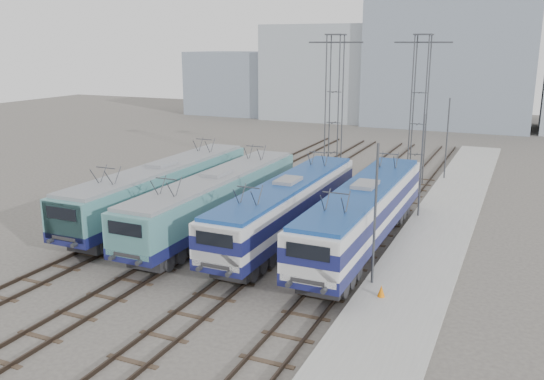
{
  "coord_description": "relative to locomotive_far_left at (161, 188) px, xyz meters",
  "views": [
    {
      "loc": [
        14.62,
        -23.12,
        11.33
      ],
      "look_at": [
        1.16,
        7.0,
        2.9
      ],
      "focal_mm": 38.0,
      "sensor_mm": 36.0,
      "label": 1
    }
  ],
  "objects": [
    {
      "name": "ground",
      "position": [
        6.75,
        -6.99,
        -2.24
      ],
      "size": [
        160.0,
        160.0,
        0.0
      ],
      "primitive_type": "plane",
      "color": "#514C47"
    },
    {
      "name": "building_west",
      "position": [
        -7.25,
        55.01,
        4.76
      ],
      "size": [
        18.0,
        12.0,
        14.0
      ],
      "primitive_type": "cube",
      "color": "#9AA5AE",
      "rests_on": "ground"
    },
    {
      "name": "locomotive_far_right",
      "position": [
        13.5,
        -0.04,
        0.05
      ],
      "size": [
        2.84,
        17.93,
        3.37
      ],
      "color": "#161950",
      "rests_on": "ground"
    },
    {
      "name": "catenary_tower_west",
      "position": [
        6.75,
        15.01,
        4.41
      ],
      "size": [
        4.5,
        1.2,
        12.0
      ],
      "color": "#3F4247",
      "rests_on": "ground"
    },
    {
      "name": "safety_cone",
      "position": [
        16.12,
        -6.37,
        -1.66
      ],
      "size": [
        0.34,
        0.34,
        0.55
      ],
      "primitive_type": "cone",
      "color": "orange",
      "rests_on": "platform"
    },
    {
      "name": "locomotive_center_right",
      "position": [
        9.0,
        -0.33,
        -0.03
      ],
      "size": [
        2.73,
        17.26,
        3.24
      ],
      "color": "#161950",
      "rests_on": "ground"
    },
    {
      "name": "mast_front",
      "position": [
        15.35,
        -4.99,
        1.26
      ],
      "size": [
        0.12,
        0.12,
        7.0
      ],
      "primitive_type": "cylinder",
      "color": "#3F4247",
      "rests_on": "ground"
    },
    {
      "name": "building_far_west",
      "position": [
        -23.25,
        55.01,
        2.76
      ],
      "size": [
        14.0,
        10.0,
        10.0
      ],
      "primitive_type": "cube",
      "color": "gray",
      "rests_on": "ground"
    },
    {
      "name": "building_center",
      "position": [
        10.75,
        55.01,
        6.76
      ],
      "size": [
        22.0,
        14.0,
        18.0
      ],
      "primitive_type": "cube",
      "color": "gray",
      "rests_on": "ground"
    },
    {
      "name": "mast_mid",
      "position": [
        15.35,
        7.01,
        1.26
      ],
      "size": [
        0.12,
        0.12,
        7.0
      ],
      "primitive_type": "cylinder",
      "color": "#3F4247",
      "rests_on": "ground"
    },
    {
      "name": "locomotive_far_left",
      "position": [
        0.0,
        0.0,
        0.0
      ],
      "size": [
        2.84,
        17.94,
        3.38
      ],
      "color": "#161950",
      "rests_on": "ground"
    },
    {
      "name": "catenary_tower_east",
      "position": [
        13.25,
        17.01,
        4.41
      ],
      "size": [
        4.5,
        1.2,
        12.0
      ],
      "color": "#3F4247",
      "rests_on": "ground"
    },
    {
      "name": "mast_rear",
      "position": [
        15.35,
        19.01,
        1.26
      ],
      "size": [
        0.12,
        0.12,
        7.0
      ],
      "primitive_type": "cylinder",
      "color": "#3F4247",
      "rests_on": "ground"
    },
    {
      "name": "locomotive_center_left",
      "position": [
        4.5,
        -0.74,
        -0.03
      ],
      "size": [
        2.8,
        17.7,
        3.33
      ],
      "color": "#161950",
      "rests_on": "ground"
    },
    {
      "name": "platform",
      "position": [
        16.95,
        1.01,
        -2.09
      ],
      "size": [
        4.0,
        70.0,
        0.3
      ],
      "primitive_type": "cube",
      "color": "#9E9E99",
      "rests_on": "ground"
    }
  ]
}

